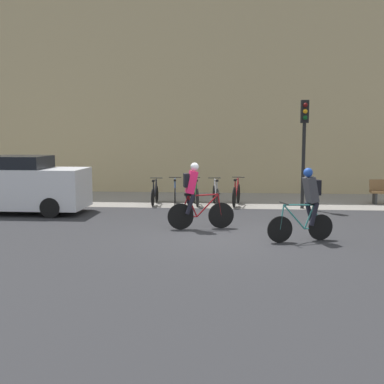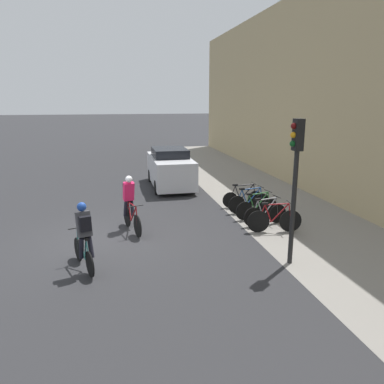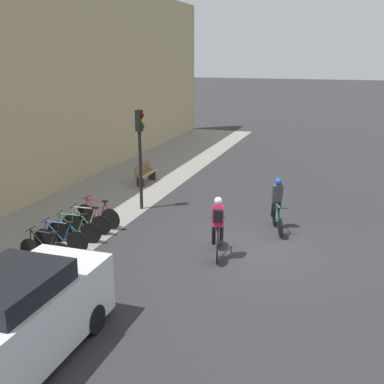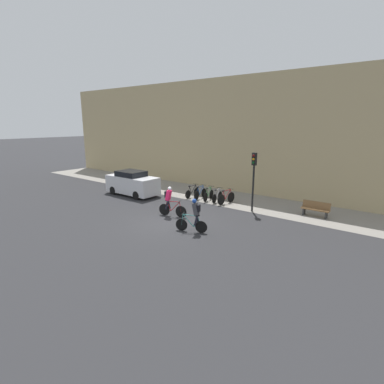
{
  "view_description": "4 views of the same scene",
  "coord_description": "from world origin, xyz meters",
  "px_view_note": "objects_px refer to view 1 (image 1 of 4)",
  "views": [
    {
      "loc": [
        0.18,
        -11.85,
        2.54
      ],
      "look_at": [
        -0.99,
        2.6,
        0.8
      ],
      "focal_mm": 45.0,
      "sensor_mm": 36.0,
      "label": 1
    },
    {
      "loc": [
        10.87,
        0.39,
        4.12
      ],
      "look_at": [
        -1.12,
        2.97,
        1.07
      ],
      "focal_mm": 35.0,
      "sensor_mm": 36.0,
      "label": 2
    },
    {
      "loc": [
        -13.05,
        -2.44,
        5.61
      ],
      "look_at": [
        0.79,
        2.15,
        1.39
      ],
      "focal_mm": 45.0,
      "sensor_mm": 36.0,
      "label": 3
    },
    {
      "loc": [
        10.76,
        -11.8,
        5.46
      ],
      "look_at": [
        0.77,
        1.01,
        1.67
      ],
      "focal_mm": 28.0,
      "sensor_mm": 36.0,
      "label": 4
    }
  ],
  "objects_px": {
    "cyclist_pink": "(194,194)",
    "cyclist_grey": "(308,202)",
    "parked_bike_0": "(155,194)",
    "parked_car": "(19,185)",
    "parked_bike_3": "(216,194)",
    "parked_bike_4": "(236,194)",
    "parked_bike_1": "(175,194)",
    "parked_bike_2": "(195,194)",
    "traffic_light_pole": "(304,134)"
  },
  "relations": [
    {
      "from": "cyclist_pink",
      "to": "cyclist_grey",
      "type": "relative_size",
      "value": 1.02
    },
    {
      "from": "cyclist_grey",
      "to": "parked_bike_1",
      "type": "xyz_separation_m",
      "value": [
        -3.85,
        5.69,
        -0.54
      ]
    },
    {
      "from": "parked_bike_0",
      "to": "traffic_light_pole",
      "type": "bearing_deg",
      "value": -6.38
    },
    {
      "from": "parked_bike_0",
      "to": "parked_bike_4",
      "type": "xyz_separation_m",
      "value": [
        2.95,
        0.0,
        0.03
      ]
    },
    {
      "from": "parked_bike_1",
      "to": "traffic_light_pole",
      "type": "bearing_deg",
      "value": -7.44
    },
    {
      "from": "parked_bike_0",
      "to": "parked_bike_1",
      "type": "bearing_deg",
      "value": 0.07
    },
    {
      "from": "cyclist_grey",
      "to": "traffic_light_pole",
      "type": "distance_m",
      "value": 5.39
    },
    {
      "from": "cyclist_grey",
      "to": "parked_bike_0",
      "type": "height_order",
      "value": "cyclist_grey"
    },
    {
      "from": "parked_bike_1",
      "to": "parked_bike_3",
      "type": "xyz_separation_m",
      "value": [
        1.48,
        0.0,
        -0.01
      ]
    },
    {
      "from": "cyclist_grey",
      "to": "parked_car",
      "type": "bearing_deg",
      "value": 158.22
    },
    {
      "from": "parked_bike_3",
      "to": "traffic_light_pole",
      "type": "xyz_separation_m",
      "value": [
        2.99,
        -0.58,
        2.15
      ]
    },
    {
      "from": "parked_bike_0",
      "to": "parked_bike_3",
      "type": "bearing_deg",
      "value": 0.04
    },
    {
      "from": "cyclist_pink",
      "to": "parked_bike_3",
      "type": "height_order",
      "value": "cyclist_pink"
    },
    {
      "from": "parked_bike_4",
      "to": "parked_car",
      "type": "height_order",
      "value": "parked_car"
    },
    {
      "from": "traffic_light_pole",
      "to": "parked_bike_3",
      "type": "bearing_deg",
      "value": 168.95
    },
    {
      "from": "cyclist_grey",
      "to": "parked_bike_2",
      "type": "xyz_separation_m",
      "value": [
        -3.11,
        5.69,
        -0.55
      ]
    },
    {
      "from": "parked_bike_1",
      "to": "parked_bike_4",
      "type": "height_order",
      "value": "parked_bike_4"
    },
    {
      "from": "cyclist_pink",
      "to": "traffic_light_pole",
      "type": "xyz_separation_m",
      "value": [
        3.42,
        3.87,
        1.6
      ]
    },
    {
      "from": "parked_bike_2",
      "to": "cyclist_grey",
      "type": "bearing_deg",
      "value": -61.38
    },
    {
      "from": "parked_bike_0",
      "to": "cyclist_pink",
      "type": "bearing_deg",
      "value": -68.17
    },
    {
      "from": "traffic_light_pole",
      "to": "parked_car",
      "type": "bearing_deg",
      "value": -169.93
    },
    {
      "from": "parked_bike_3",
      "to": "parked_car",
      "type": "relative_size",
      "value": 0.38
    },
    {
      "from": "parked_bike_1",
      "to": "cyclist_pink",
      "type": "bearing_deg",
      "value": -76.8
    },
    {
      "from": "parked_bike_2",
      "to": "parked_car",
      "type": "distance_m",
      "value": 6.01
    },
    {
      "from": "parked_bike_3",
      "to": "cyclist_pink",
      "type": "bearing_deg",
      "value": -95.55
    },
    {
      "from": "cyclist_grey",
      "to": "parked_bike_2",
      "type": "height_order",
      "value": "cyclist_grey"
    },
    {
      "from": "parked_bike_0",
      "to": "parked_car",
      "type": "relative_size",
      "value": 0.38
    },
    {
      "from": "parked_bike_0",
      "to": "parked_car",
      "type": "xyz_separation_m",
      "value": [
        -4.08,
        -2.23,
        0.51
      ]
    },
    {
      "from": "parked_bike_1",
      "to": "parked_car",
      "type": "xyz_separation_m",
      "value": [
        -4.82,
        -2.23,
        0.5
      ]
    },
    {
      "from": "cyclist_grey",
      "to": "traffic_light_pole",
      "type": "relative_size",
      "value": 0.48
    },
    {
      "from": "cyclist_pink",
      "to": "parked_bike_4",
      "type": "height_order",
      "value": "cyclist_pink"
    },
    {
      "from": "parked_bike_0",
      "to": "traffic_light_pole",
      "type": "distance_m",
      "value": 5.67
    },
    {
      "from": "cyclist_grey",
      "to": "parked_bike_3",
      "type": "xyz_separation_m",
      "value": [
        -2.37,
        5.7,
        -0.55
      ]
    },
    {
      "from": "parked_bike_1",
      "to": "parked_car",
      "type": "relative_size",
      "value": 0.4
    },
    {
      "from": "parked_bike_2",
      "to": "parked_car",
      "type": "xyz_separation_m",
      "value": [
        -5.56,
        -2.23,
        0.5
      ]
    },
    {
      "from": "parked_bike_4",
      "to": "parked_bike_0",
      "type": "bearing_deg",
      "value": -179.97
    },
    {
      "from": "parked_bike_0",
      "to": "parked_bike_3",
      "type": "xyz_separation_m",
      "value": [
        2.22,
        0.0,
        0.01
      ]
    },
    {
      "from": "parked_bike_3",
      "to": "parked_car",
      "type": "distance_m",
      "value": 6.7
    },
    {
      "from": "parked_car",
      "to": "parked_bike_0",
      "type": "bearing_deg",
      "value": 28.66
    },
    {
      "from": "cyclist_pink",
      "to": "parked_car",
      "type": "distance_m",
      "value": 6.27
    },
    {
      "from": "parked_bike_1",
      "to": "parked_car",
      "type": "height_order",
      "value": "parked_car"
    },
    {
      "from": "parked_bike_0",
      "to": "parked_bike_2",
      "type": "bearing_deg",
      "value": 0.03
    },
    {
      "from": "traffic_light_pole",
      "to": "parked_bike_1",
      "type": "bearing_deg",
      "value": 172.56
    },
    {
      "from": "parked_bike_0",
      "to": "parked_car",
      "type": "bearing_deg",
      "value": -151.34
    },
    {
      "from": "parked_bike_3",
      "to": "parked_car",
      "type": "height_order",
      "value": "parked_car"
    },
    {
      "from": "cyclist_pink",
      "to": "cyclist_grey",
      "type": "height_order",
      "value": "cyclist_pink"
    },
    {
      "from": "parked_bike_2",
      "to": "parked_bike_4",
      "type": "relative_size",
      "value": 0.97
    },
    {
      "from": "parked_bike_2",
      "to": "traffic_light_pole",
      "type": "distance_m",
      "value": 4.34
    },
    {
      "from": "parked_bike_2",
      "to": "parked_bike_3",
      "type": "relative_size",
      "value": 1.04
    },
    {
      "from": "parked_bike_4",
      "to": "traffic_light_pole",
      "type": "height_order",
      "value": "traffic_light_pole"
    }
  ]
}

